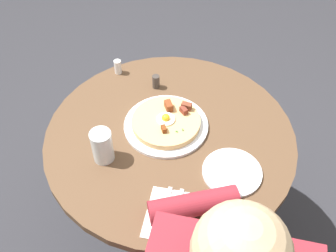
{
  "coord_description": "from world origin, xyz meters",
  "views": [
    {
      "loc": [
        0.19,
        -0.86,
        1.72
      ],
      "look_at": [
        -0.01,
        0.01,
        0.74
      ],
      "focal_mm": 41.58,
      "sensor_mm": 36.0,
      "label": 1
    }
  ],
  "objects_px": {
    "bread_plate": "(232,172)",
    "fork": "(177,215)",
    "pepper_shaker": "(156,82)",
    "pizza_plate": "(166,125)",
    "salt_shaker": "(118,67)",
    "breakfast_pizza": "(166,121)",
    "knife": "(164,213)",
    "dining_table": "(170,163)",
    "water_glass": "(102,146)"
  },
  "relations": [
    {
      "from": "bread_plate",
      "to": "fork",
      "type": "bearing_deg",
      "value": -126.26
    },
    {
      "from": "pepper_shaker",
      "to": "pizza_plate",
      "type": "bearing_deg",
      "value": -66.6
    },
    {
      "from": "fork",
      "to": "salt_shaker",
      "type": "relative_size",
      "value": 3.1
    },
    {
      "from": "breakfast_pizza",
      "to": "knife",
      "type": "bearing_deg",
      "value": -78.1
    },
    {
      "from": "dining_table",
      "to": "salt_shaker",
      "type": "relative_size",
      "value": 14.82
    },
    {
      "from": "knife",
      "to": "breakfast_pizza",
      "type": "bearing_deg",
      "value": 10.7
    },
    {
      "from": "breakfast_pizza",
      "to": "bread_plate",
      "type": "bearing_deg",
      "value": -31.48
    },
    {
      "from": "pizza_plate",
      "to": "pepper_shaker",
      "type": "distance_m",
      "value": 0.21
    },
    {
      "from": "water_glass",
      "to": "pepper_shaker",
      "type": "height_order",
      "value": "water_glass"
    },
    {
      "from": "dining_table",
      "to": "pepper_shaker",
      "type": "bearing_deg",
      "value": 115.13
    },
    {
      "from": "dining_table",
      "to": "pepper_shaker",
      "type": "xyz_separation_m",
      "value": [
        -0.1,
        0.22,
        0.2
      ]
    },
    {
      "from": "pizza_plate",
      "to": "knife",
      "type": "distance_m",
      "value": 0.35
    },
    {
      "from": "dining_table",
      "to": "fork",
      "type": "relative_size",
      "value": 4.77
    },
    {
      "from": "bread_plate",
      "to": "water_glass",
      "type": "distance_m",
      "value": 0.42
    },
    {
      "from": "breakfast_pizza",
      "to": "knife",
      "type": "distance_m",
      "value": 0.35
    },
    {
      "from": "pizza_plate",
      "to": "breakfast_pizza",
      "type": "height_order",
      "value": "breakfast_pizza"
    },
    {
      "from": "bread_plate",
      "to": "dining_table",
      "type": "bearing_deg",
      "value": 152.24
    },
    {
      "from": "fork",
      "to": "knife",
      "type": "height_order",
      "value": "same"
    },
    {
      "from": "dining_table",
      "to": "pizza_plate",
      "type": "xyz_separation_m",
      "value": [
        -0.02,
        0.03,
        0.18
      ]
    },
    {
      "from": "dining_table",
      "to": "bread_plate",
      "type": "bearing_deg",
      "value": -27.76
    },
    {
      "from": "fork",
      "to": "water_glass",
      "type": "distance_m",
      "value": 0.32
    },
    {
      "from": "dining_table",
      "to": "fork",
      "type": "height_order",
      "value": "fork"
    },
    {
      "from": "bread_plate",
      "to": "water_glass",
      "type": "height_order",
      "value": "water_glass"
    },
    {
      "from": "knife",
      "to": "pizza_plate",
      "type": "bearing_deg",
      "value": 10.95
    },
    {
      "from": "pizza_plate",
      "to": "pepper_shaker",
      "type": "bearing_deg",
      "value": 113.4
    },
    {
      "from": "water_glass",
      "to": "salt_shaker",
      "type": "relative_size",
      "value": 2.01
    },
    {
      "from": "fork",
      "to": "pizza_plate",
      "type": "bearing_deg",
      "value": 16.68
    },
    {
      "from": "bread_plate",
      "to": "salt_shaker",
      "type": "height_order",
      "value": "salt_shaker"
    },
    {
      "from": "knife",
      "to": "fork",
      "type": "bearing_deg",
      "value": -90.0
    },
    {
      "from": "pepper_shaker",
      "to": "water_glass",
      "type": "bearing_deg",
      "value": -102.38
    },
    {
      "from": "fork",
      "to": "water_glass",
      "type": "relative_size",
      "value": 1.54
    },
    {
      "from": "dining_table",
      "to": "knife",
      "type": "xyz_separation_m",
      "value": [
        0.05,
        -0.31,
        0.18
      ]
    },
    {
      "from": "water_glass",
      "to": "salt_shaker",
      "type": "xyz_separation_m",
      "value": [
        -0.09,
        0.42,
        -0.03
      ]
    },
    {
      "from": "pizza_plate",
      "to": "bread_plate",
      "type": "bearing_deg",
      "value": -31.03
    },
    {
      "from": "knife",
      "to": "pepper_shaker",
      "type": "bearing_deg",
      "value": 15.21
    },
    {
      "from": "bread_plate",
      "to": "fork",
      "type": "height_order",
      "value": "bread_plate"
    },
    {
      "from": "breakfast_pizza",
      "to": "pepper_shaker",
      "type": "relative_size",
      "value": 4.43
    },
    {
      "from": "water_glass",
      "to": "salt_shaker",
      "type": "bearing_deg",
      "value": 101.6
    },
    {
      "from": "dining_table",
      "to": "breakfast_pizza",
      "type": "bearing_deg",
      "value": 122.02
    },
    {
      "from": "fork",
      "to": "knife",
      "type": "bearing_deg",
      "value": 90.0
    },
    {
      "from": "dining_table",
      "to": "fork",
      "type": "bearing_deg",
      "value": -74.05
    },
    {
      "from": "pepper_shaker",
      "to": "knife",
      "type": "bearing_deg",
      "value": -73.6
    },
    {
      "from": "water_glass",
      "to": "bread_plate",
      "type": "bearing_deg",
      "value": 4.13
    },
    {
      "from": "pizza_plate",
      "to": "salt_shaker",
      "type": "distance_m",
      "value": 0.35
    },
    {
      "from": "water_glass",
      "to": "pepper_shaker",
      "type": "xyz_separation_m",
      "value": [
        0.08,
        0.37,
        -0.03
      ]
    },
    {
      "from": "pizza_plate",
      "to": "dining_table",
      "type": "bearing_deg",
      "value": -54.79
    },
    {
      "from": "bread_plate",
      "to": "pepper_shaker",
      "type": "distance_m",
      "value": 0.48
    },
    {
      "from": "fork",
      "to": "water_glass",
      "type": "xyz_separation_m",
      "value": [
        -0.27,
        0.16,
        0.05
      ]
    },
    {
      "from": "dining_table",
      "to": "bread_plate",
      "type": "distance_m",
      "value": 0.31
    },
    {
      "from": "breakfast_pizza",
      "to": "fork",
      "type": "height_order",
      "value": "breakfast_pizza"
    }
  ]
}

